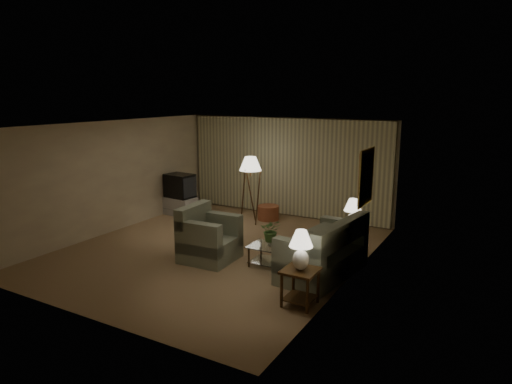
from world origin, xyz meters
TOP-DOWN VIEW (x-y plane):
  - ground at (0.00, 0.00)m, footprint 7.00×7.00m
  - room_shell at (0.02, 1.51)m, footprint 6.04×7.02m
  - sofa at (2.50, -0.17)m, footprint 2.18×1.45m
  - armchair at (0.22, -0.55)m, footprint 1.14×1.09m
  - side_table_near at (2.65, -1.52)m, footprint 0.54×0.54m
  - side_table_far at (2.65, 1.08)m, footprint 0.45×0.38m
  - table_lamp_near at (2.65, -1.52)m, footprint 0.38×0.38m
  - table_lamp_far at (2.65, 1.08)m, footprint 0.36×0.36m
  - coffee_table at (1.62, -0.27)m, footprint 1.16×0.63m
  - tv_cabinet at (-2.55, 1.96)m, footprint 0.98×0.72m
  - crt_tv at (-2.55, 1.96)m, footprint 0.87×0.70m
  - floor_lamp at (-0.42, 2.20)m, footprint 0.57×0.57m
  - ottoman at (-0.18, 2.72)m, footprint 0.72×0.72m
  - vase at (1.47, -0.27)m, footprint 0.20×0.20m
  - flowers at (1.47, -0.27)m, footprint 0.51×0.48m
  - book at (1.87, -0.37)m, footprint 0.26×0.28m

SIDE VIEW (x-z plane):
  - ground at x=0.00m, z-range 0.00..0.00m
  - ottoman at x=-0.18m, z-range 0.00..0.38m
  - tv_cabinet at x=-2.55m, z-range 0.00..0.50m
  - coffee_table at x=1.62m, z-range 0.07..0.49m
  - side_table_far at x=2.65m, z-range 0.09..0.69m
  - side_table_near at x=2.65m, z-range 0.11..0.71m
  - book at x=1.87m, z-range 0.41..0.43m
  - sofa at x=2.50m, z-range 0.00..0.86m
  - armchair at x=0.22m, z-range 0.00..0.88m
  - vase at x=1.47m, z-range 0.42..0.57m
  - flowers at x=1.47m, z-range 0.57..1.02m
  - crt_tv at x=-2.55m, z-range 0.50..1.15m
  - floor_lamp at x=-0.42m, z-range 0.04..1.79m
  - table_lamp_far at x=2.65m, z-range 0.66..1.28m
  - table_lamp_near at x=2.65m, z-range 0.66..1.31m
  - room_shell at x=0.02m, z-range 0.39..3.11m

